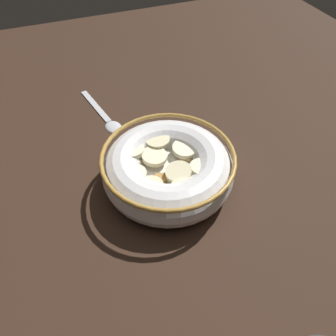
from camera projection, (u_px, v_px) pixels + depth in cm
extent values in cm
cube|color=#332116|center=(168.00, 187.00, 47.03)|extent=(121.26, 121.26, 2.00)
cylinder|color=white|center=(168.00, 181.00, 46.08)|extent=(9.90, 9.90, 0.60)
torus|color=white|center=(168.00, 169.00, 44.26)|extent=(18.00, 18.00, 5.56)
torus|color=#B28438|center=(168.00, 156.00, 42.43)|extent=(18.06, 18.06, 0.60)
cylinder|color=white|center=(168.00, 169.00, 44.18)|extent=(14.67, 14.67, 0.40)
cube|color=#B78947|center=(179.00, 195.00, 40.46)|extent=(2.10, 2.08, 0.83)
cube|color=#B78947|center=(201.00, 166.00, 43.75)|extent=(2.02, 2.05, 0.82)
cube|color=#AD7F42|center=(161.00, 179.00, 42.25)|extent=(1.80, 1.83, 0.75)
cube|color=tan|center=(157.00, 161.00, 44.46)|extent=(2.08, 2.10, 0.86)
cube|color=#B78947|center=(189.00, 189.00, 41.18)|extent=(1.81, 1.77, 0.79)
cube|color=tan|center=(127.00, 175.00, 42.58)|extent=(1.97, 1.99, 0.74)
cube|color=tan|center=(144.00, 145.00, 46.73)|extent=(2.08, 2.08, 0.78)
cube|color=tan|center=(128.00, 155.00, 45.23)|extent=(2.06, 2.06, 0.66)
cube|color=#AD7F42|center=(162.00, 145.00, 46.58)|extent=(2.08, 2.09, 0.74)
cube|color=tan|center=(139.00, 160.00, 44.34)|extent=(2.05, 2.03, 0.77)
cube|color=#AD7F42|center=(134.00, 193.00, 40.39)|extent=(1.78, 1.82, 0.79)
cube|color=tan|center=(159.00, 189.00, 41.12)|extent=(2.03, 2.05, 0.79)
cube|color=tan|center=(185.00, 156.00, 44.84)|extent=(1.96, 1.96, 0.66)
cylinder|color=#F4EABC|center=(203.00, 168.00, 42.00)|extent=(4.69, 4.70, 1.23)
cylinder|color=beige|center=(179.00, 172.00, 41.62)|extent=(4.91, 4.87, 1.28)
cylinder|color=#F9EFC6|center=(132.00, 151.00, 44.07)|extent=(4.58, 4.62, 1.22)
cylinder|color=beige|center=(150.00, 187.00, 40.12)|extent=(4.03, 4.06, 1.08)
cylinder|color=#F4EABC|center=(154.00, 156.00, 43.78)|extent=(4.36, 4.35, 1.00)
cylinder|color=#F9EFC6|center=(184.00, 149.00, 45.10)|extent=(4.90, 4.91, 0.85)
cylinder|color=beige|center=(159.00, 140.00, 45.58)|extent=(4.84, 4.86, 0.77)
cylinder|color=#F9EFC6|center=(133.00, 174.00, 41.48)|extent=(4.92, 4.93, 1.14)
cylinder|color=#F9EFC6|center=(181.00, 191.00, 39.61)|extent=(4.18, 4.19, 1.14)
ellipsoid|color=silver|center=(113.00, 125.00, 54.23)|extent=(3.34, 3.96, 0.80)
cube|color=silver|center=(95.00, 105.00, 58.39)|extent=(3.28, 10.66, 0.36)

